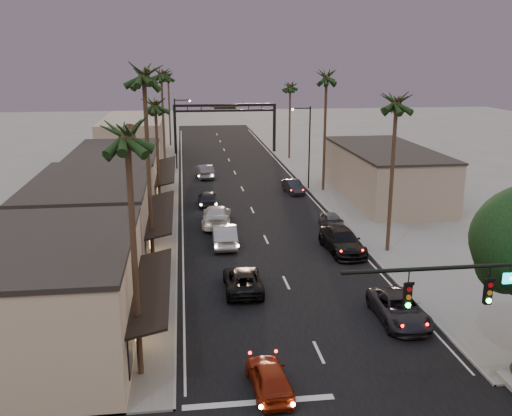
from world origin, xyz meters
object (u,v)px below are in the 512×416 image
object	(u,v)px
palm_ra	(397,97)
curbside_black	(342,241)
palm_la	(127,126)
palm_lc	(155,100)
palm_far	(168,73)
arch	(225,116)
palm_lb	(144,70)
oncoming_pickup	(243,280)
curbside_near	(399,309)
traffic_signal	(504,302)
palm_ld	(161,71)
oncoming_silver	(224,235)
palm_rc	(290,83)
streetlight_left	(178,128)
palm_rb	(327,73)
oncoming_red	(270,377)
streetlight_right	(307,141)

from	to	relation	value
palm_ra	curbside_black	distance (m)	11.13
palm_la	palm_lc	distance (m)	27.02
palm_far	curbside_black	xyz separation A→B (m)	(13.50, -53.57, -10.59)
arch	palm_la	size ratio (longest dim) A/B	1.15
palm_lb	palm_far	xyz separation A→B (m)	(0.30, 56.00, -1.94)
oncoming_pickup	curbside_near	distance (m)	9.69
palm_lc	oncoming_pickup	distance (m)	21.16
traffic_signal	curbside_black	world-z (taller)	traffic_signal
palm_far	curbside_near	xyz separation A→B (m)	(13.50, -65.17, -10.71)
palm_ld	curbside_black	distance (m)	35.48
oncoming_silver	curbside_black	bearing A→B (deg)	164.13
palm_rc	oncoming_pickup	bearing A→B (deg)	-104.09
oncoming_silver	palm_lc	bearing A→B (deg)	-58.92
traffic_signal	palm_ld	bearing A→B (deg)	105.65
oncoming_silver	oncoming_pickup	bearing A→B (deg)	94.00
palm_lc	oncoming_silver	world-z (taller)	palm_lc
palm_la	palm_far	xyz separation A→B (m)	(0.30, 69.00, 0.00)
oncoming_pickup	curbside_near	bearing A→B (deg)	147.68
palm_rc	curbside_near	size ratio (longest dim) A/B	2.33
curbside_near	traffic_signal	bearing A→B (deg)	-86.10
streetlight_left	palm_lb	distance (m)	36.93
palm_lc	palm_la	bearing A→B (deg)	-90.00
palm_lb	palm_rb	bearing A→B (deg)	51.98
palm_lb	curbside_black	distance (m)	18.80
streetlight_left	palm_lc	world-z (taller)	palm_lc
oncoming_pickup	palm_ra	bearing A→B (deg)	-152.16
traffic_signal	palm_rc	xyz separation A→B (m)	(2.91, 60.00, 5.39)
palm_rc	curbside_black	distance (m)	40.86
palm_lc	palm_ld	world-z (taller)	palm_ld
palm_ra	palm_rb	world-z (taller)	palm_rb
streetlight_left	oncoming_pickup	distance (m)	40.35
palm_ra	palm_lc	bearing A→B (deg)	145.10
palm_la	palm_lb	xyz separation A→B (m)	(-0.00, 13.00, 1.94)
palm_lb	palm_ra	distance (m)	17.42
oncoming_pickup	palm_rc	bearing A→B (deg)	-103.30
oncoming_red	palm_rc	bearing A→B (deg)	-105.44
palm_far	streetlight_right	bearing A→B (deg)	-65.24
curbside_near	oncoming_red	bearing A→B (deg)	-143.65
palm_rb	streetlight_left	bearing A→B (deg)	137.95
oncoming_red	palm_ra	bearing A→B (deg)	-128.15
palm_ld	oncoming_pickup	world-z (taller)	palm_ld
traffic_signal	streetlight_left	xyz separation A→B (m)	(-12.61, 54.00, 0.25)
oncoming_red	curbside_near	xyz separation A→B (m)	(8.12, 5.83, 0.05)
streetlight_left	palm_lc	xyz separation A→B (m)	(-1.68, -22.00, 5.14)
streetlight_left	arch	bearing A→B (deg)	60.03
traffic_signal	curbside_near	world-z (taller)	traffic_signal
oncoming_pickup	arch	bearing A→B (deg)	-92.43
curbside_black	streetlight_left	bearing A→B (deg)	106.50
palm_lb	palm_ra	size ratio (longest dim) A/B	1.15
palm_rb	oncoming_silver	bearing A→B (deg)	-125.25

